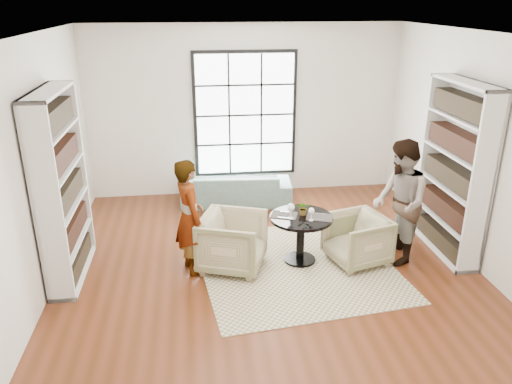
{
  "coord_description": "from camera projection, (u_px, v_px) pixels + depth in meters",
  "views": [
    {
      "loc": [
        -0.92,
        -5.68,
        3.39
      ],
      "look_at": [
        -0.14,
        0.4,
        0.99
      ],
      "focal_mm": 35.0,
      "sensor_mm": 36.0,
      "label": 1
    }
  ],
  "objects": [
    {
      "name": "ground",
      "position": [
        270.0,
        272.0,
        6.59
      ],
      "size": [
        6.0,
        6.0,
        0.0
      ],
      "primitive_type": "plane",
      "color": "#592715"
    },
    {
      "name": "room_shell",
      "position": [
        265.0,
        169.0,
        6.63
      ],
      "size": [
        6.0,
        6.01,
        6.0
      ],
      "color": "silver",
      "rests_on": "ground"
    },
    {
      "name": "rug",
      "position": [
        296.0,
        266.0,
        6.73
      ],
      "size": [
        2.8,
        2.8,
        0.01
      ],
      "primitive_type": "cube",
      "rotation": [
        0.0,
        0.0,
        0.12
      ],
      "color": "#C2AF91",
      "rests_on": "ground"
    },
    {
      "name": "pedestal_table",
      "position": [
        301.0,
        229.0,
        6.68
      ],
      "size": [
        0.84,
        0.84,
        0.67
      ],
      "rotation": [
        0.0,
        0.0,
        -0.35
      ],
      "color": "black",
      "rests_on": "ground"
    },
    {
      "name": "sofa",
      "position": [
        236.0,
        188.0,
        8.73
      ],
      "size": [
        1.95,
        0.89,
        0.56
      ],
      "primitive_type": "imported",
      "rotation": [
        0.0,
        0.0,
        3.06
      ],
      "color": "#749B93",
      "rests_on": "ground"
    },
    {
      "name": "armchair_left",
      "position": [
        233.0,
        242.0,
        6.58
      ],
      "size": [
        1.04,
        1.03,
        0.75
      ],
      "primitive_type": "imported",
      "rotation": [
        0.0,
        0.0,
        1.23
      ],
      "color": "tan",
      "rests_on": "ground"
    },
    {
      "name": "armchair_right",
      "position": [
        357.0,
        239.0,
        6.73
      ],
      "size": [
        0.91,
        0.9,
        0.68
      ],
      "primitive_type": "imported",
      "rotation": [
        0.0,
        0.0,
        -1.29
      ],
      "color": "tan",
      "rests_on": "ground"
    },
    {
      "name": "person_left",
      "position": [
        189.0,
        217.0,
        6.37
      ],
      "size": [
        0.51,
        0.64,
        1.53
      ],
      "primitive_type": "imported",
      "rotation": [
        0.0,
        0.0,
        1.86
      ],
      "color": "gray",
      "rests_on": "ground"
    },
    {
      "name": "person_right",
      "position": [
        400.0,
        203.0,
        6.61
      ],
      "size": [
        0.74,
        0.89,
        1.69
      ],
      "primitive_type": "imported",
      "rotation": [
        0.0,
        0.0,
        -1.69
      ],
      "color": "gray",
      "rests_on": "ground"
    },
    {
      "name": "placemat_left",
      "position": [
        284.0,
        215.0,
        6.65
      ],
      "size": [
        0.41,
        0.36,
        0.01
      ],
      "primitive_type": "cube",
      "rotation": [
        0.0,
        0.0,
        -0.35
      ],
      "color": "#262421",
      "rests_on": "pedestal_table"
    },
    {
      "name": "placemat_right",
      "position": [
        320.0,
        217.0,
        6.58
      ],
      "size": [
        0.41,
        0.36,
        0.01
      ],
      "primitive_type": "cube",
      "rotation": [
        0.0,
        0.0,
        -0.35
      ],
      "color": "#262421",
      "rests_on": "pedestal_table"
    },
    {
      "name": "cutlery_left",
      "position": [
        284.0,
        215.0,
        6.65
      ],
      "size": [
        0.21,
        0.25,
        0.01
      ],
      "primitive_type": null,
      "rotation": [
        0.0,
        0.0,
        -0.35
      ],
      "color": "#BCBDC1",
      "rests_on": "placemat_left"
    },
    {
      "name": "cutlery_right",
      "position": [
        320.0,
        217.0,
        6.58
      ],
      "size": [
        0.21,
        0.25,
        0.01
      ],
      "primitive_type": null,
      "rotation": [
        0.0,
        0.0,
        -0.35
      ],
      "color": "#BCBDC1",
      "rests_on": "placemat_right"
    },
    {
      "name": "wine_glass_left",
      "position": [
        291.0,
        208.0,
        6.49
      ],
      "size": [
        0.1,
        0.1,
        0.22
      ],
      "color": "silver",
      "rests_on": "pedestal_table"
    },
    {
      "name": "wine_glass_right",
      "position": [
        311.0,
        211.0,
        6.46
      ],
      "size": [
        0.08,
        0.08,
        0.18
      ],
      "color": "silver",
      "rests_on": "pedestal_table"
    },
    {
      "name": "flower_centerpiece",
      "position": [
        304.0,
        208.0,
        6.64
      ],
      "size": [
        0.19,
        0.17,
        0.19
      ],
      "primitive_type": "imported",
      "rotation": [
        0.0,
        0.0,
        -0.11
      ],
      "color": "gray",
      "rests_on": "pedestal_table"
    }
  ]
}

